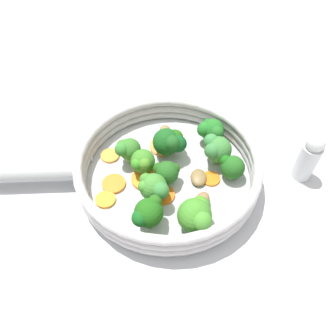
{
  "coord_description": "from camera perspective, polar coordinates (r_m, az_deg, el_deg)",
  "views": [
    {
      "loc": [
        -0.3,
        -0.14,
        0.43
      ],
      "look_at": [
        0.0,
        0.0,
        0.03
      ],
      "focal_mm": 35.0,
      "sensor_mm": 36.0,
      "label": 1
    }
  ],
  "objects": [
    {
      "name": "ground_plane",
      "position": [
        0.54,
        0.0,
        -1.99
      ],
      "size": [
        4.0,
        4.0,
        0.0
      ],
      "primitive_type": "plane",
      "color": "#B3B7BE"
    },
    {
      "name": "skillet",
      "position": [
        0.54,
        0.0,
        -1.52
      ],
      "size": [
        0.28,
        0.28,
        0.01
      ],
      "primitive_type": "cylinder",
      "color": "#B2B5B7",
      "rests_on": "ground_plane"
    },
    {
      "name": "skillet_rim_wall",
      "position": [
        0.51,
        0.0,
        0.48
      ],
      "size": [
        0.29,
        0.29,
        0.04
      ],
      "color": "#B7B4B8",
      "rests_on": "skillet"
    },
    {
      "name": "skillet_handle",
      "position": [
        0.57,
        -24.98,
        -0.93
      ],
      "size": [
        0.12,
        0.19,
        0.03
      ],
      "primitive_type": "cylinder",
      "rotation": [
        1.57,
        0.0,
        3.61
      ],
      "color": "#999B9E",
      "rests_on": "skillet"
    },
    {
      "name": "skillet_rivet_left",
      "position": [
        0.56,
        -13.3,
        1.5
      ],
      "size": [
        0.01,
        0.01,
        0.01
      ],
      "primitive_type": "sphere",
      "color": "#B6B1B9",
      "rests_on": "skillet"
    },
    {
      "name": "skillet_rivet_right",
      "position": [
        0.52,
        -14.07,
        -4.07
      ],
      "size": [
        0.01,
        0.01,
        0.01
      ],
      "primitive_type": "sphere",
      "color": "#ADB1BC",
      "rests_on": "skillet"
    },
    {
      "name": "carrot_slice_0",
      "position": [
        0.52,
        -4.06,
        -1.93
      ],
      "size": [
        0.05,
        0.05,
        0.01
      ],
      "primitive_type": "cylinder",
      "rotation": [
        0.0,
        0.0,
        0.17
      ],
      "color": "orange",
      "rests_on": "skillet"
    },
    {
      "name": "carrot_slice_1",
      "position": [
        0.52,
        -9.42,
        -2.73
      ],
      "size": [
        0.05,
        0.05,
        0.01
      ],
      "primitive_type": "cylinder",
      "rotation": [
        0.0,
        0.0,
        5.08
      ],
      "color": "orange",
      "rests_on": "skillet"
    },
    {
      "name": "carrot_slice_2",
      "position": [
        0.51,
        -10.81,
        -5.41
      ],
      "size": [
        0.04,
        0.04,
        0.0
      ],
      "primitive_type": "cylinder",
      "rotation": [
        0.0,
        0.0,
        1.38
      ],
      "color": "orange",
      "rests_on": "skillet"
    },
    {
      "name": "carrot_slice_3",
      "position": [
        0.5,
        -0.87,
        -4.71
      ],
      "size": [
        0.04,
        0.04,
        0.0
      ],
      "primitive_type": "cylinder",
      "rotation": [
        0.0,
        0.0,
        0.29
      ],
      "color": "orange",
      "rests_on": "skillet"
    },
    {
      "name": "carrot_slice_4",
      "position": [
        0.57,
        -0.87,
        3.83
      ],
      "size": [
        0.07,
        0.07,
        0.0
      ],
      "primitive_type": "cylinder",
      "rotation": [
        0.0,
        0.0,
        2.53
      ],
      "color": "#F98C41",
      "rests_on": "skillet"
    },
    {
      "name": "carrot_slice_5",
      "position": [
        0.53,
        7.45,
        -1.85
      ],
      "size": [
        0.04,
        0.04,
        0.0
      ],
      "primitive_type": "cylinder",
      "rotation": [
        0.0,
        0.0,
        2.43
      ],
      "color": "orange",
      "rests_on": "skillet"
    },
    {
      "name": "carrot_slice_6",
      "position": [
        0.56,
        -10.06,
        2.13
      ],
      "size": [
        0.04,
        0.04,
        0.0
      ],
      "primitive_type": "cylinder",
      "rotation": [
        0.0,
        0.0,
        2.32
      ],
      "color": "orange",
      "rests_on": "skillet"
    },
    {
      "name": "carrot_slice_7",
      "position": [
        0.57,
        8.34,
        3.77
      ],
      "size": [
        0.04,
        0.04,
        0.0
      ],
      "primitive_type": "cylinder",
      "rotation": [
        0.0,
        0.0,
        3.41
      ],
      "color": "orange",
      "rests_on": "skillet"
    },
    {
      "name": "broccoli_floret_0",
      "position": [
        0.53,
        -7.06,
        3.18
      ],
      "size": [
        0.04,
        0.04,
        0.05
      ],
      "color": "#7DB16D",
      "rests_on": "skillet"
    },
    {
      "name": "broccoli_floret_1",
      "position": [
        0.53,
        8.45,
        3.32
      ],
      "size": [
        0.05,
        0.05,
        0.05
      ],
      "color": "#6EA05A",
      "rests_on": "skillet"
    },
    {
      "name": "broccoli_floret_2",
      "position": [
        0.45,
        -3.51,
        -7.82
      ],
      "size": [
        0.05,
        0.04,
        0.05
      ],
      "color": "#62984F",
      "rests_on": "skillet"
    },
    {
      "name": "broccoli_floret_3",
      "position": [
        0.56,
        7.56,
        6.51
      ],
      "size": [
        0.04,
        0.05,
        0.05
      ],
      "color": "#709A53",
      "rests_on": "skillet"
    },
    {
      "name": "broccoli_floret_4",
      "position": [
        0.51,
        -4.45,
        1.04
      ],
      "size": [
        0.04,
        0.04,
        0.05
      ],
      "color": "#8EB56D",
      "rests_on": "skillet"
    },
    {
      "name": "broccoli_floret_5",
      "position": [
        0.53,
        0.26,
        4.59
      ],
      "size": [
        0.05,
        0.05,
        0.05
      ],
      "color": "#658F45",
      "rests_on": "skillet"
    },
    {
      "name": "broccoli_floret_6",
      "position": [
        0.45,
        4.96,
        -8.05
      ],
      "size": [
        0.05,
        0.05,
        0.06
      ],
      "color": "#7AA655",
      "rests_on": "skillet"
    },
    {
      "name": "broccoli_floret_7",
      "position": [
        0.5,
        -0.23,
        -0.75
      ],
      "size": [
        0.04,
        0.04,
        0.04
      ],
      "color": "#8DB46C",
      "rests_on": "skillet"
    },
    {
      "name": "broccoli_floret_8",
      "position": [
        0.48,
        -2.42,
        -3.44
      ],
      "size": [
        0.04,
        0.05,
        0.05
      ],
      "color": "#5E9854",
      "rests_on": "skillet"
    },
    {
      "name": "broccoli_floret_9",
      "position": [
        0.52,
        10.91,
        0.32
      ],
      "size": [
        0.04,
        0.04,
        0.04
      ],
      "color": "#6E9655",
      "rests_on": "skillet"
    },
    {
      "name": "mushroom_piece_0",
      "position": [
        0.59,
        -0.5,
        6.49
      ],
      "size": [
        0.03,
        0.03,
        0.01
      ],
      "primitive_type": "ellipsoid",
      "rotation": [
        0.0,
        0.0,
        3.67
      ],
      "color": "olive",
      "rests_on": "skillet"
    },
    {
      "name": "mushroom_piece_1",
      "position": [
        0.5,
        6.02,
        -5.38
      ],
      "size": [
        0.03,
        0.02,
        0.01
      ],
      "primitive_type": "ellipsoid",
      "rotation": [
        0.0,
        0.0,
        6.14
      ],
      "color": "olive",
      "rests_on": "skillet"
    },
    {
      "name": "mushroom_piece_2",
      "position": [
        0.52,
        5.33,
        -1.65
      ],
      "size": [
        0.04,
        0.04,
        0.01
      ],
      "primitive_type": "ellipsoid",
      "rotation": [
        0.0,
        0.0,
        3.52
      ],
      "color": "olive",
      "rests_on": "skillet"
    },
    {
      "name": "salt_shaker",
      "position": [
        0.56,
        23.31,
        1.73
      ],
      "size": [
        0.03,
        0.03,
        0.09
      ],
      "color": "silver",
      "rests_on": "ground_plane"
    }
  ]
}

